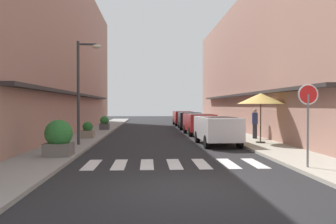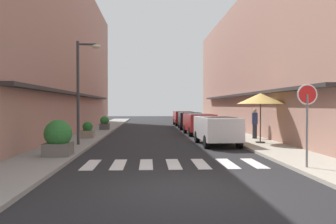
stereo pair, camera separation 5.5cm
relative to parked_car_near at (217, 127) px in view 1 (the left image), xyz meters
The scene contains 17 objects.
ground_plane 7.12m from the parked_car_near, 111.78° to the left, with size 87.31×87.31×0.00m, color #232326.
sidewalk_left 9.95m from the parked_car_near, 138.56° to the left, with size 2.27×55.56×0.12m, color gray.
sidewalk_right 6.97m from the parked_car_near, 71.57° to the left, with size 2.27×55.56×0.12m, color #ADA899.
building_row_left 14.32m from the parked_car_near, 145.71° to the left, with size 5.50×37.72×12.00m.
building_row_right 10.39m from the parked_car_near, 52.35° to the left, with size 5.50×37.72×10.15m.
crosswalk 6.34m from the parked_car_near, 114.68° to the right, with size 6.15×2.20×0.01m.
parked_car_near is the anchor object (origin of this frame).
parked_car_mid 6.53m from the parked_car_near, 90.00° to the left, with size 1.89×4.13×1.47m.
parked_car_far 12.48m from the parked_car_near, 90.00° to the left, with size 1.91×4.01×1.47m.
parked_car_distant 18.29m from the parked_car_near, 90.00° to the left, with size 1.83×4.33×1.47m.
round_street_sign 7.46m from the parked_car_near, 78.70° to the right, with size 0.65×0.07×2.59m.
street_lamp 7.16m from the parked_car_near, behind, with size 1.19×0.28×5.08m.
cafe_umbrella 2.70m from the parked_car_near, ahead, with size 2.41×2.41×2.56m.
planter_corner 8.13m from the parked_car_near, 148.86° to the right, with size 1.06×1.06×1.38m.
planter_midblock 7.85m from the parked_car_near, 155.15° to the left, with size 0.75×0.75×0.96m.
planter_far 12.62m from the parked_car_near, 123.74° to the left, with size 0.73×0.73×1.09m.
pedestrian_walking_near 3.58m from the parked_car_near, 41.42° to the left, with size 0.34×0.34×1.73m.
Camera 1 is at (-0.91, -8.72, 2.04)m, focal length 38.08 mm.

